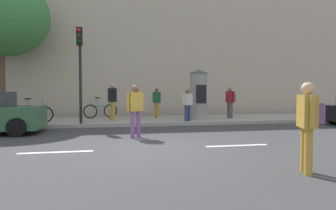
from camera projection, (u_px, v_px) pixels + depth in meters
The scene contains 15 objects.
ground_plane at pixel (152, 149), 7.59m from camera, with size 80.00×80.00×0.00m, color #38383A.
sidewalk_curb at pixel (133, 121), 14.46m from camera, with size 36.00×4.00×0.15m, color #9E9B93.
lane_markings at pixel (152, 149), 7.59m from camera, with size 25.80×0.16×0.01m.
building_backdrop at pixel (128, 48), 19.17m from camera, with size 36.00×5.00×8.85m, color #B7A893.
traffic_light at pixel (80, 59), 12.16m from camera, with size 0.24×0.45×4.06m.
poster_column at pixel (199, 94), 14.48m from camera, with size 0.95×0.95×2.49m.
street_tree at pixel (0, 16), 13.66m from camera, with size 4.54×4.54×6.93m.
pedestrian_in_red_top at pixel (135, 106), 9.40m from camera, with size 0.58×0.49×1.73m.
pedestrian_near_pole at pixel (308, 119), 5.24m from camera, with size 0.49×0.64×1.67m.
pedestrian_with_bag at pixel (230, 100), 14.90m from camera, with size 0.49×0.56×1.62m.
pedestrian_tallest at pixel (188, 103), 13.40m from camera, with size 0.53×0.45×1.48m.
pedestrian_in_dark_shirt at pixel (112, 98), 13.70m from camera, with size 0.43×0.54×1.78m.
pedestrian_in_light_jacket at pixel (157, 100), 15.16m from camera, with size 0.40×0.56×1.58m.
bicycle_leaning at pixel (101, 111), 15.03m from camera, with size 1.71×0.56×1.09m.
bicycle_upright at pixel (32, 114), 12.60m from camera, with size 1.75×0.38×1.09m.
Camera 1 is at (-0.99, -7.48, 1.48)m, focal length 30.82 mm.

